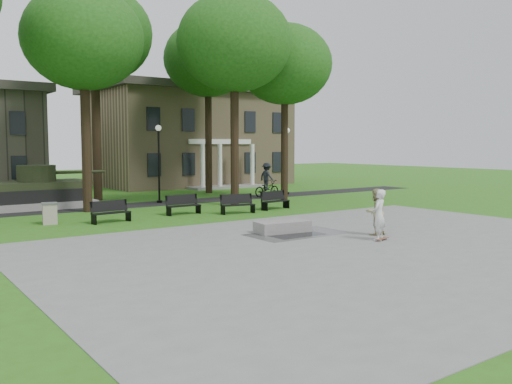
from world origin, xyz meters
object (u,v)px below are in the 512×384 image
at_px(skateboarder, 379,215).
at_px(park_bench_0, 111,211).
at_px(trash_bin, 50,213).
at_px(cyclist, 267,183).
at_px(friend_watching, 375,212).
at_px(concrete_block, 283,227).

bearing_deg(skateboarder, park_bench_0, -80.95).
bearing_deg(trash_bin, skateboarder, -52.64).
xyz_separation_m(cyclist, trash_bin, (-15.61, -4.63, -0.46)).
distance_m(skateboarder, park_bench_0, 12.14).
bearing_deg(skateboarder, trash_bin, -75.16).
distance_m(skateboarder, friend_watching, 1.15).
bearing_deg(trash_bin, concrete_block, -48.83).
bearing_deg(trash_bin, friend_watching, -48.11).
bearing_deg(concrete_block, friend_watching, -46.01).
bearing_deg(friend_watching, cyclist, -106.44).
height_order(skateboarder, cyclist, cyclist).
bearing_deg(friend_watching, concrete_block, -40.58).
height_order(skateboarder, park_bench_0, skateboarder).
xyz_separation_m(concrete_block, cyclist, (8.64, 12.60, 0.70)).
distance_m(concrete_block, skateboarder, 3.97).
distance_m(park_bench_0, trash_bin, 2.64).
relative_size(concrete_block, cyclist, 0.95).
xyz_separation_m(cyclist, park_bench_0, (-13.22, -5.74, -0.42)).
height_order(skateboarder, friend_watching, skateboarder).
relative_size(skateboarder, cyclist, 0.81).
xyz_separation_m(concrete_block, park_bench_0, (-4.58, 6.86, 0.28)).
relative_size(friend_watching, cyclist, 0.78).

